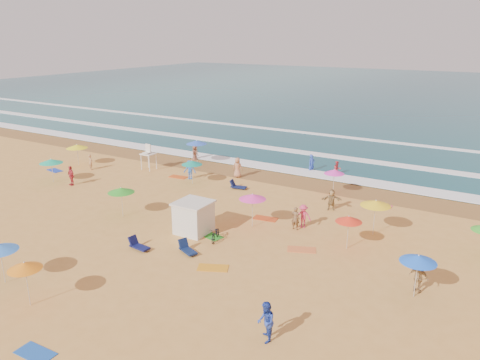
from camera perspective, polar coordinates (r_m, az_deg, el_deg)
The scene contains 12 objects.
ground at distance 32.78m, azimuth -6.28°, elevation -5.05°, with size 220.00×220.00×0.00m, color gold.
ocean at distance 110.30m, azimuth 21.29°, elevation 9.75°, with size 220.00×140.00×0.18m, color #0C4756.
wet_sand at distance 42.80m, azimuth 3.80°, elevation 0.45°, with size 220.00×220.00×0.00m, color olive.
surf_foam at distance 50.51m, azimuth 8.38°, elevation 3.05°, with size 200.00×18.70×0.05m.
cabana at distance 30.66m, azimuth -5.67°, elevation -4.64°, with size 2.00×2.00×2.00m, color silver.
cabana_roof at distance 30.28m, azimuth -5.73°, elevation -2.78°, with size 2.20×2.20×0.12m, color silver.
bicycle at distance 29.64m, azimuth -3.00°, elevation -6.57°, with size 0.57×1.64×0.86m, color black.
lifeguard_stand at distance 45.48m, azimuth -11.07°, elevation 2.54°, with size 1.20×1.20×2.10m, color white, non-canonical shape.
beach_umbrellas at distance 32.38m, azimuth -8.53°, elevation -1.52°, with size 47.33×31.94×0.78m.
loungers at distance 26.95m, azimuth 0.35°, elevation -9.73°, with size 55.18×24.44×0.34m.
towels at distance 33.17m, azimuth -11.29°, elevation -4.99°, with size 39.65×25.36×0.03m.
beachgoers at distance 35.89m, azimuth -2.18°, elevation -1.55°, with size 46.02×25.98×2.10m.
Camera 1 is at (18.50, -24.03, 12.46)m, focal length 35.00 mm.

